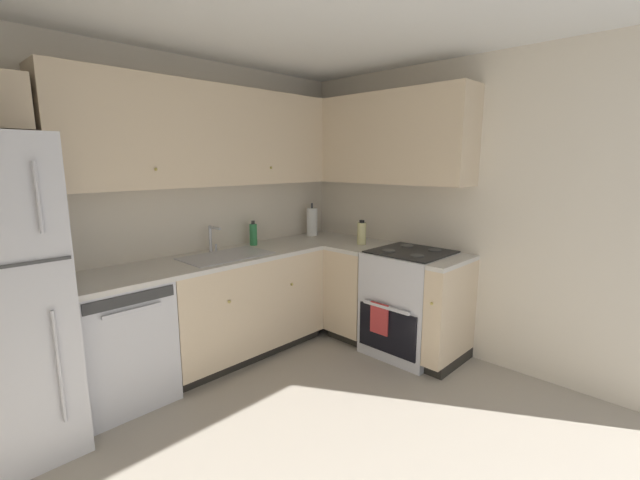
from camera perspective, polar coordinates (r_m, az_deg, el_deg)
ground_plane at (r=2.72m, az=0.24°, el=-26.51°), size 3.43×3.31×0.02m
wall_back at (r=3.57m, az=-19.58°, el=3.39°), size 3.53×0.05×2.44m
wall_right at (r=3.65m, az=19.57°, el=3.54°), size 0.05×3.41×2.44m
dishwasher at (r=3.25m, az=-25.88°, el=-12.34°), size 0.60×0.63×0.85m
lower_cabinets_back at (r=3.68m, az=-10.80°, el=-8.69°), size 1.42×0.62×0.85m
countertop_back at (r=3.55m, az=-11.05°, el=-2.03°), size 2.62×0.60×0.03m
lower_cabinets_right at (r=3.84m, az=8.48°, el=-7.74°), size 0.62×1.18×0.85m
countertop_right at (r=3.73m, az=8.64°, el=-1.35°), size 0.60×1.18×0.03m
oven_range at (r=3.71m, az=12.07°, el=-8.21°), size 0.68×0.62×1.03m
upper_cabinets_back at (r=3.50m, az=-15.18°, el=13.46°), size 2.30×0.34×0.77m
upper_cabinets_right at (r=3.87m, az=8.01°, el=13.42°), size 0.32×1.73×0.77m
sink at (r=3.46m, az=-12.59°, el=-2.82°), size 0.70×0.40×0.10m
faucet at (r=3.60m, az=-14.47°, el=0.44°), size 0.07×0.16×0.22m
soap_bottle at (r=3.84m, az=-9.06°, el=0.78°), size 0.07×0.07×0.22m
paper_towel_roll at (r=4.29m, az=-1.10°, el=2.50°), size 0.11×0.11×0.34m
oil_bottle at (r=3.85m, az=5.69°, el=0.94°), size 0.08×0.08×0.22m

